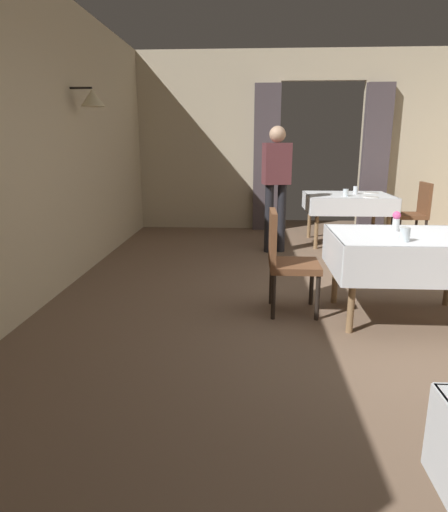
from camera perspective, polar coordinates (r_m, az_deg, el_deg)
The scene contains 14 objects.
ground at distance 4.19m, azimuth 19.91°, elevation -7.52°, with size 10.08×10.08×0.00m, color #7A604C.
wall_left at distance 4.22m, azimuth -25.67°, elevation 13.08°, with size 0.49×8.40×3.00m.
wall_back at distance 7.99m, azimuth 12.33°, elevation 14.21°, with size 6.40×0.27×3.00m.
dining_table_mid at distance 4.07m, azimuth 22.74°, elevation 1.05°, with size 1.29×0.93×0.75m.
dining_table_far at distance 6.92m, azimuth 15.74°, elevation 6.92°, with size 1.25×1.01×0.75m.
chair_mid_left at distance 3.97m, azimuth 7.95°, elevation -0.12°, with size 0.44×0.44×0.93m.
chair_far_right at distance 7.24m, azimuth 23.51°, elevation 5.43°, with size 0.44×0.44×0.93m.
flower_vase_mid at distance 4.15m, azimuth 21.38°, elevation 4.31°, with size 0.07×0.07×0.18m.
glass_mid_b at distance 3.73m, azimuth 22.34°, elevation 2.59°, with size 0.08×0.08×0.11m, color silver.
plate_far_a at distance 6.63m, azimuth 18.48°, elevation 7.26°, with size 0.21×0.21×0.01m, color white.
glass_far_b at distance 6.99m, azimuth 16.64°, elevation 8.17°, with size 0.07×0.07×0.12m, color silver.
glass_far_c at distance 6.66m, azimuth 15.46°, elevation 7.92°, with size 0.08×0.08×0.11m, color silver.
plate_far_d at distance 7.19m, azimuth 18.48°, elevation 7.77°, with size 0.22×0.22×0.01m, color white.
person_waiter_by_doorway at distance 6.15m, azimuth 6.77°, elevation 9.89°, with size 0.40×0.30×1.72m.
Camera 1 is at (-1.20, -3.72, 1.51)m, focal length 30.92 mm.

